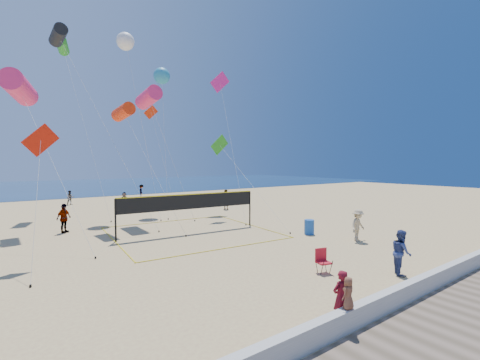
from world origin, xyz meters
TOP-DOWN VIEW (x-y plane):
  - ground at (0.00, 0.00)m, footprint 120.00×120.00m
  - ocean at (0.00, 62.00)m, footprint 140.00×50.00m
  - seawall at (0.00, -3.00)m, footprint 32.00×0.30m
  - boardwalk at (0.00, -5.00)m, footprint 32.00×3.60m
  - woman at (-0.60, -2.70)m, footprint 0.61×0.46m
  - toddler at (-0.73, -3.02)m, footprint 0.44×0.31m
  - bystander_a at (4.75, -1.58)m, footprint 1.10×1.09m
  - bystander_b at (8.22, 2.72)m, footprint 1.24×0.80m
  - far_person_0 at (-5.15, 15.00)m, footprint 1.13×1.05m
  - far_person_1 at (1.47, 24.95)m, footprint 1.49×0.94m
  - far_person_2 at (9.02, 17.68)m, footprint 0.65×0.80m
  - far_person_3 at (-2.69, 30.17)m, footprint 0.75×0.59m
  - far_person_4 at (5.66, 32.17)m, footprint 1.00×1.28m
  - camp_chair at (2.35, 0.40)m, footprint 0.63×0.74m
  - trash_barrel at (7.27, 5.54)m, footprint 0.72×0.72m
  - volleyball_net at (1.46, 10.32)m, footprint 9.91×9.77m
  - kite_0 at (-7.26, 15.30)m, footprint 3.63×9.20m
  - kite_1 at (-4.74, 18.53)m, footprint 5.16×8.08m
  - kite_2 at (-1.39, 14.69)m, footprint 2.71×6.39m
  - kite_3 at (-6.72, 8.94)m, footprint 1.55×3.85m
  - kite_4 at (6.03, 13.67)m, footprint 1.75×7.92m
  - kite_5 at (8.72, 18.11)m, footprint 4.18×8.54m
  - kite_6 at (0.49, 20.29)m, footprint 1.89×5.78m
  - kite_7 at (3.82, 20.55)m, footprint 2.60×5.91m
  - kite_8 at (-3.72, 24.61)m, footprint 2.72×8.71m
  - kite_9 at (4.08, 23.74)m, footprint 1.77×3.66m
  - kite_10 at (0.95, 16.17)m, footprint 3.27×3.90m

SIDE VIEW (x-z plane):
  - ground at x=0.00m, z-range 0.00..0.00m
  - ocean at x=0.00m, z-range 0.00..0.03m
  - boardwalk at x=0.00m, z-range 0.00..0.03m
  - seawall at x=0.00m, z-range 0.00..0.60m
  - trash_barrel at x=7.27m, z-range 0.00..0.91m
  - camp_chair at x=2.35m, z-range 0.01..1.09m
  - woman at x=-0.60m, z-range 0.00..1.52m
  - far_person_1 at x=1.47m, z-range 0.00..1.53m
  - far_person_3 at x=-2.69m, z-range 0.00..1.53m
  - far_person_4 at x=5.66m, z-range 0.00..1.75m
  - bystander_a at x=4.75m, z-range 0.00..1.79m
  - bystander_b at x=8.22m, z-range 0.00..1.81m
  - far_person_0 at x=-5.15m, z-range 0.00..1.87m
  - far_person_2 at x=9.02m, z-range 0.00..1.92m
  - toddler at x=-0.73m, z-range 0.60..1.45m
  - volleyball_net at x=1.46m, z-range 0.47..2.97m
  - kite_3 at x=-6.72m, z-range 2.09..8.36m
  - kite_4 at x=6.03m, z-range 2.25..9.05m
  - kite_2 at x=-1.39m, z-range 3.69..12.25m
  - kite_0 at x=-7.26m, z-range 4.03..13.81m
  - kite_9 at x=4.08m, z-range 3.80..14.18m
  - kite_10 at x=0.95m, z-range 4.35..14.58m
  - kite_5 at x=8.72m, z-range 5.06..18.37m
  - kite_7 at x=3.82m, z-range 5.88..19.14m
  - kite_1 at x=-4.74m, z-range 6.48..20.67m
  - kite_8 at x=-3.72m, z-range 7.10..22.54m
  - kite_6 at x=0.49m, z-range 7.04..22.61m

